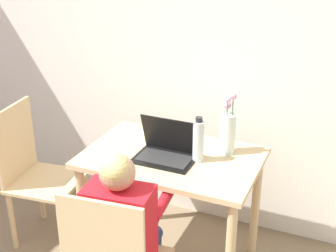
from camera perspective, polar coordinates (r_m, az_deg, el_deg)
The scene contains 7 objects.
wall_back at distance 2.96m, azimuth 2.80°, elevation 10.85°, with size 6.40×0.05×2.50m.
dining_table at distance 2.63m, azimuth 0.46°, elevation -5.80°, with size 0.96×0.64×0.72m.
chair_spare at distance 3.05m, azimuth -15.80°, elevation -5.68°, with size 0.44×0.44×0.90m.
person_seated at distance 2.22m, azimuth -5.32°, elevation -11.93°, with size 0.35×0.45×1.01m.
laptop at distance 2.53m, azimuth -0.15°, elevation -2.80°, with size 0.32×0.23×0.22m.
flower_vase at distance 2.57m, azimuth 7.30°, elevation -0.59°, with size 0.08×0.08×0.35m.
water_bottle at distance 2.47m, azimuth 3.73°, elevation -1.81°, with size 0.06×0.06×0.25m.
Camera 1 is at (1.02, -0.47, 1.91)m, focal length 50.00 mm.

